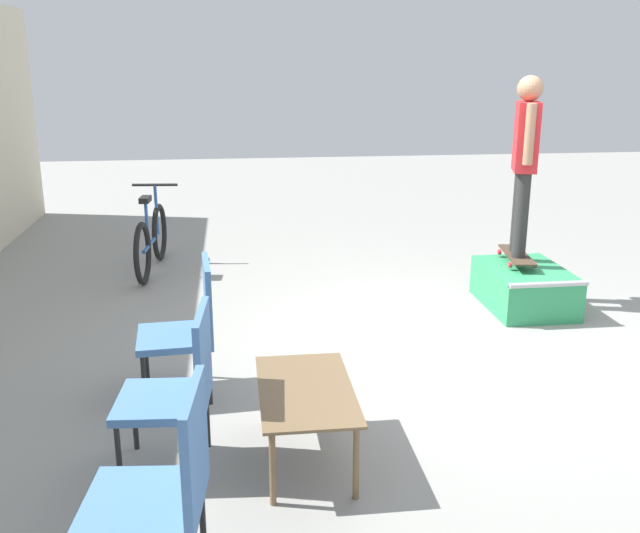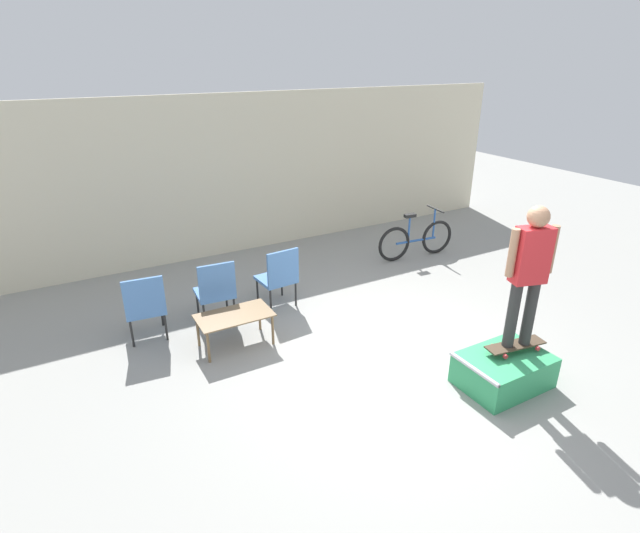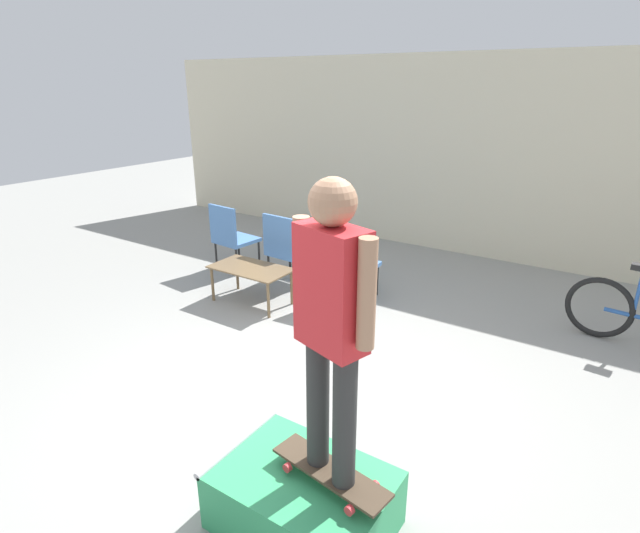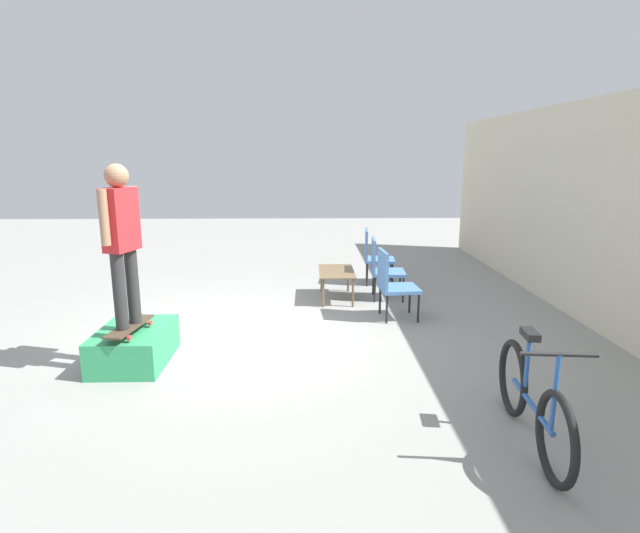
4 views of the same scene
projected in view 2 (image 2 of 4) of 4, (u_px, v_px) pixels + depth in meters
name	position (u px, v px, depth m)	size (l,w,h in m)	color
ground_plane	(395.00, 367.00, 6.27)	(24.00, 24.00, 0.00)	gray
house_wall_back	(246.00, 175.00, 9.53)	(12.00, 0.06, 3.00)	beige
skate_ramp_box	(503.00, 370.00, 5.88)	(1.05, 0.73, 0.41)	#339E60
skateboard_on_ramp	(515.00, 345.00, 5.87)	(0.78, 0.33, 0.07)	#473828
person_skater	(529.00, 267.00, 5.48)	(0.55, 0.30, 1.69)	#2D2D2D
coffee_table	(235.00, 318.00, 6.60)	(0.99, 0.55, 0.46)	brown
patio_chair_left	(145.00, 305.00, 6.69)	(0.57, 0.57, 0.97)	black
patio_chair_center	(216.00, 289.00, 7.13)	(0.56, 0.56, 0.97)	black
patio_chair_right	(279.00, 275.00, 7.58)	(0.56, 0.56, 0.97)	black
bicycle	(416.00, 239.00, 9.53)	(1.64, 0.52, 0.93)	black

